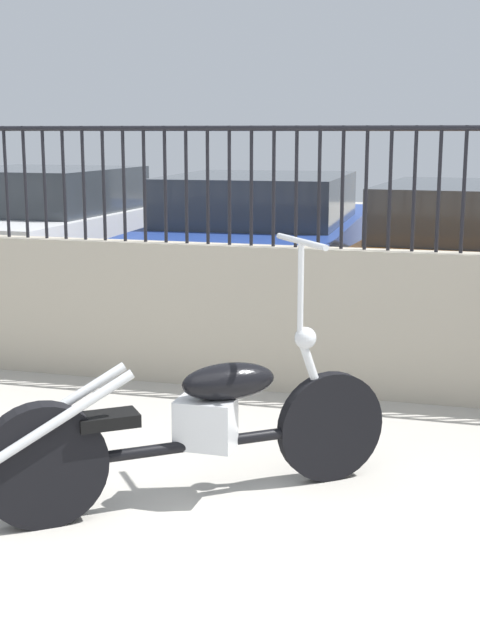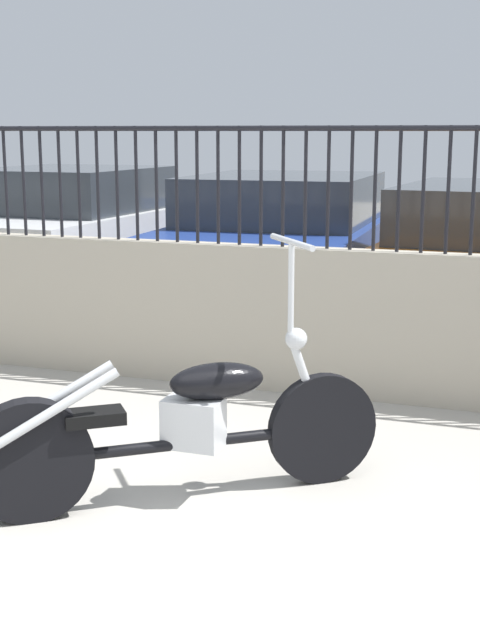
# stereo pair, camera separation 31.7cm
# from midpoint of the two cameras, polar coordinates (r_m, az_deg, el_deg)

# --- Properties ---
(ground_plane) EXTENTS (40.00, 40.00, 0.00)m
(ground_plane) POSITION_cam_midpoint_polar(r_m,az_deg,el_deg) (3.49, -9.92, -18.63)
(ground_plane) COLOR #ADA89E
(low_wall) EXTENTS (10.54, 0.18, 1.00)m
(low_wall) POSITION_cam_midpoint_polar(r_m,az_deg,el_deg) (6.09, 2.74, -0.03)
(low_wall) COLOR #B2A893
(low_wall) RESTS_ON ground_plane
(fence_railing) EXTENTS (10.54, 0.04, 0.80)m
(fence_railing) POSITION_cam_midpoint_polar(r_m,az_deg,el_deg) (5.96, 2.83, 9.59)
(fence_railing) COLOR black
(fence_railing) RESTS_ON low_wall
(motorcycle_black) EXTENTS (1.70, 1.36, 1.27)m
(motorcycle_black) POSITION_cam_midpoint_polar(r_m,az_deg,el_deg) (4.29, -6.07, -7.00)
(motorcycle_black) COLOR black
(motorcycle_black) RESTS_ON ground_plane
(car_white) EXTENTS (2.00, 4.03, 1.39)m
(car_white) POSITION_cam_midpoint_polar(r_m,az_deg,el_deg) (9.94, -13.01, 5.54)
(car_white) COLOR black
(car_white) RESTS_ON ground_plane
(car_blue) EXTENTS (2.07, 4.49, 1.34)m
(car_blue) POSITION_cam_midpoint_polar(r_m,az_deg,el_deg) (9.17, 0.46, 5.19)
(car_blue) COLOR black
(car_blue) RESTS_ON ground_plane
(car_orange) EXTENTS (2.11, 4.44, 1.31)m
(car_orange) POSITION_cam_midpoint_polar(r_m,az_deg,el_deg) (8.34, 14.03, 4.07)
(car_orange) COLOR black
(car_orange) RESTS_ON ground_plane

